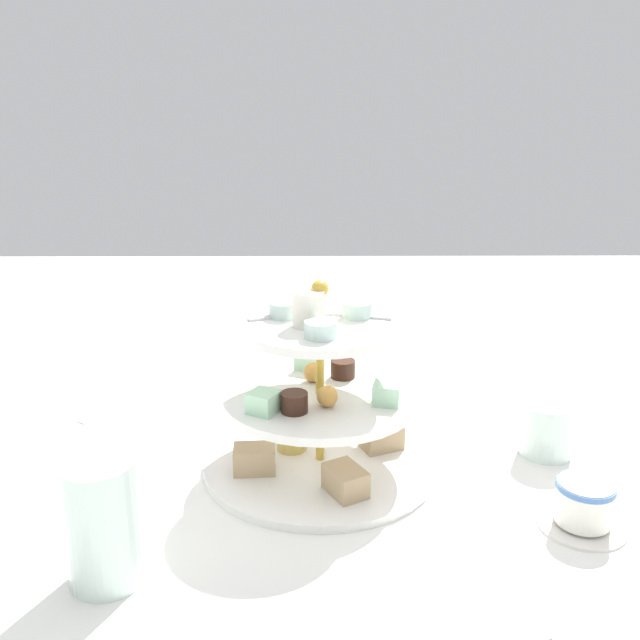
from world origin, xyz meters
name	(u,v)px	position (x,y,z in m)	size (l,w,h in m)	color
ground_plane	(320,466)	(0.00, 0.00, 0.00)	(2.40, 2.40, 0.00)	white
tiered_serving_stand	(319,411)	(0.00, 0.00, 0.07)	(0.28, 0.28, 0.23)	white
water_glass_tall_right	(103,522)	(0.20, 0.20, 0.06)	(0.07, 0.07, 0.12)	silver
water_glass_short_left	(547,429)	(-0.28, -0.03, 0.03)	(0.06, 0.06, 0.07)	silver
teacup_with_saucer	(584,505)	(-0.27, 0.13, 0.02)	(0.09, 0.09, 0.05)	white
butter_knife_left	(131,402)	(0.28, -0.19, 0.00)	(0.17, 0.01, 0.00)	silver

